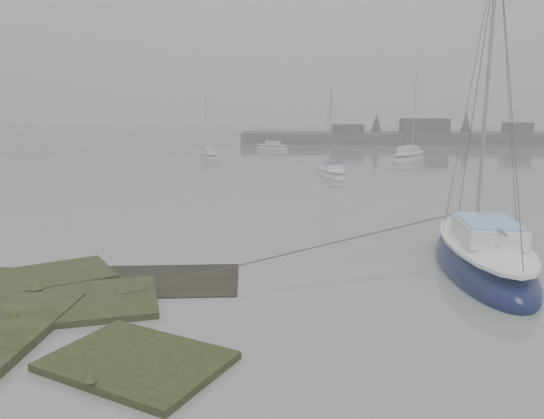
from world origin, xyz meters
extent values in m
plane|color=slate|center=(0.00, 30.00, 0.00)|extent=(160.00, 160.00, 0.00)
cube|color=#4C4F51|center=(26.00, 62.00, 0.60)|extent=(60.00, 8.00, 1.60)
cube|color=#424247|center=(10.00, 61.00, 1.40)|extent=(4.00, 3.00, 2.20)
cube|color=#424247|center=(20.00, 61.00, 1.80)|extent=(6.00, 3.00, 3.00)
cube|color=#424247|center=(32.00, 61.00, 1.55)|extent=(3.00, 3.00, 2.50)
cone|color=#384238|center=(14.00, 63.00, 2.20)|extent=(2.00, 2.00, 3.50)
cone|color=#384238|center=(26.00, 63.00, 2.20)|extent=(2.00, 2.00, 3.50)
ellipsoid|color=#0C143C|center=(9.71, 6.38, 0.13)|extent=(3.09, 7.97, 1.90)
ellipsoid|color=white|center=(9.71, 6.38, 0.89)|extent=(2.51, 6.94, 0.54)
cube|color=white|center=(9.69, 6.05, 1.36)|extent=(1.85, 2.79, 0.56)
cube|color=#90BBE4|center=(9.69, 6.05, 1.68)|extent=(1.73, 2.56, 0.09)
cylinder|color=#939399|center=(9.78, 7.38, 5.75)|extent=(0.12, 0.12, 8.94)
cylinder|color=#939399|center=(9.67, 5.82, 1.68)|extent=(0.31, 3.13, 0.10)
ellipsoid|color=silver|center=(6.09, 28.16, 0.08)|extent=(2.60, 5.08, 1.18)
ellipsoid|color=white|center=(6.09, 28.16, 0.55)|extent=(2.15, 4.41, 0.33)
cube|color=white|center=(6.13, 27.95, 0.85)|extent=(1.37, 1.85, 0.35)
cube|color=navy|center=(6.13, 27.95, 1.04)|extent=(1.27, 1.70, 0.06)
cylinder|color=#939399|center=(5.95, 28.77, 3.57)|extent=(0.08, 0.08, 5.55)
cylinder|color=#939399|center=(6.16, 27.82, 1.04)|extent=(0.48, 1.91, 0.06)
ellipsoid|color=#ADB3B6|center=(-5.09, 40.47, 0.08)|extent=(3.47, 5.01, 1.17)
ellipsoid|color=silver|center=(-5.09, 40.47, 0.55)|extent=(2.92, 4.32, 0.33)
cube|color=silver|center=(-5.00, 40.28, 0.84)|extent=(1.63, 1.93, 0.34)
cube|color=silver|center=(-5.00, 40.28, 1.03)|extent=(1.51, 1.77, 0.05)
cylinder|color=#939399|center=(-5.35, 41.03, 3.53)|extent=(0.08, 0.08, 5.48)
cylinder|color=#939399|center=(-4.94, 40.16, 1.03)|extent=(0.87, 1.76, 0.06)
ellipsoid|color=#B4B9BF|center=(13.87, 39.43, 0.11)|extent=(5.01, 6.51, 1.54)
ellipsoid|color=white|center=(13.87, 39.43, 0.72)|extent=(4.24, 5.60, 0.43)
cube|color=white|center=(13.73, 39.20, 1.10)|extent=(2.27, 2.56, 0.45)
cube|color=silver|center=(13.73, 39.20, 1.36)|extent=(2.10, 2.36, 0.07)
cylinder|color=#939399|center=(14.28, 40.13, 4.66)|extent=(0.10, 0.10, 7.24)
cylinder|color=#939399|center=(13.64, 39.04, 1.36)|extent=(1.36, 2.22, 0.08)
ellipsoid|color=silver|center=(0.41, 50.87, 0.08)|extent=(4.60, 3.67, 1.09)
ellipsoid|color=silver|center=(0.41, 50.87, 0.52)|extent=(3.95, 3.11, 0.31)
cube|color=silver|center=(0.58, 50.76, 0.79)|extent=(1.82, 1.64, 0.32)
cube|color=#B5B9C0|center=(0.58, 50.76, 0.97)|extent=(1.68, 1.52, 0.05)
cylinder|color=#939399|center=(-0.08, 51.18, 3.32)|extent=(0.07, 0.07, 5.15)
cylinder|color=#939399|center=(0.68, 50.69, 0.97)|extent=(1.55, 1.02, 0.06)
camera|label=1|loc=(3.82, -10.40, 5.30)|focal=35.00mm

